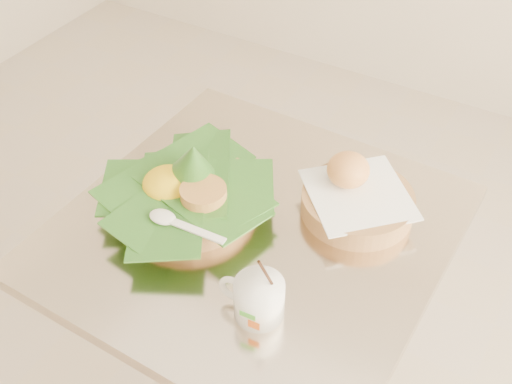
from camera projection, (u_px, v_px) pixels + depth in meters
The scene contains 4 objects.
cafe_table at pixel (254, 299), 1.38m from camera, with size 0.72×0.72×0.75m.
rice_basket at pixel (187, 188), 1.25m from camera, with size 0.33×0.33×0.17m.
bread_basket at pixel (356, 197), 1.24m from camera, with size 0.26×0.26×0.11m.
coffee_mug at pixel (258, 298), 1.05m from camera, with size 0.12×0.09×0.15m.
Camera 1 is at (0.63, -0.71, 1.63)m, focal length 45.00 mm.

